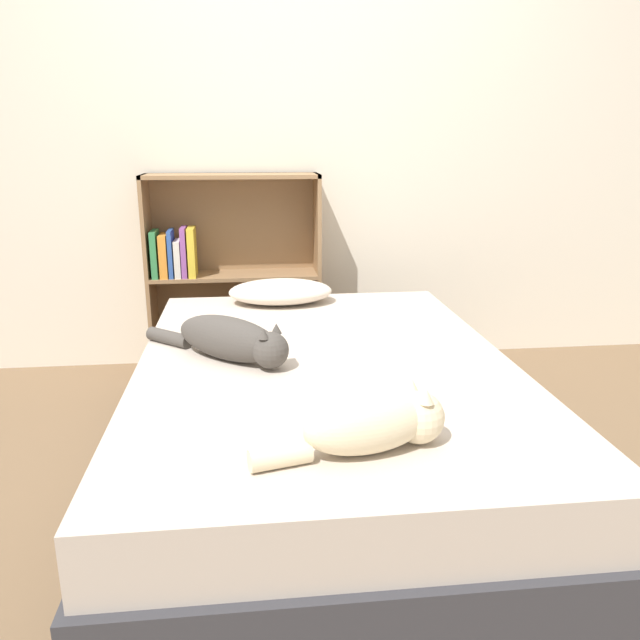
% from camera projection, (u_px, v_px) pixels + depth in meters
% --- Properties ---
extents(ground_plane, '(8.00, 8.00, 0.00)m').
position_uv_depth(ground_plane, '(324.00, 483.00, 2.30)').
color(ground_plane, brown).
extents(wall_back, '(8.00, 0.06, 2.50)m').
position_uv_depth(wall_back, '(293.00, 134.00, 3.32)').
color(wall_back, silver).
rests_on(wall_back, ground_plane).
extents(bed, '(1.32, 1.95, 0.49)m').
position_uv_depth(bed, '(325.00, 424.00, 2.24)').
color(bed, '#333338').
rests_on(bed, ground_plane).
extents(pillow, '(0.48, 0.30, 0.11)m').
position_uv_depth(pillow, '(281.00, 292.00, 2.90)').
color(pillow, beige).
rests_on(pillow, bed).
extents(cat_light, '(0.50, 0.22, 0.15)m').
position_uv_depth(cat_light, '(377.00, 423.00, 1.52)').
color(cat_light, beige).
rests_on(cat_light, bed).
extents(cat_dark, '(0.53, 0.47, 0.15)m').
position_uv_depth(cat_dark, '(232.00, 340.00, 2.14)').
color(cat_dark, '#47423D').
rests_on(cat_dark, bed).
extents(bookshelf, '(0.90, 0.26, 1.05)m').
position_uv_depth(bookshelf, '(227.00, 271.00, 3.36)').
color(bookshelf, '#8E6B47').
rests_on(bookshelf, ground_plane).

